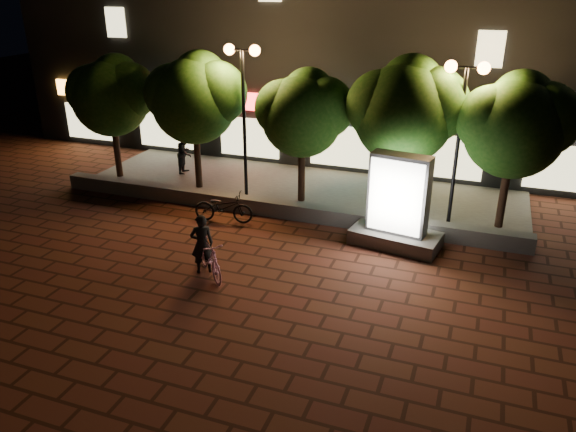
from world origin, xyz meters
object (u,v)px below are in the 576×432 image
at_px(tree_right, 407,107).
at_px(scooter_parked, 223,207).
at_px(ad_kiosk, 398,210).
at_px(pedestrian, 185,153).
at_px(street_lamp_right, 463,102).
at_px(scooter_pink, 209,257).
at_px(tree_far_right, 517,122).
at_px(tree_mid, 304,111).
at_px(tree_left, 196,95).
at_px(street_lamp_left, 243,83).
at_px(rider, 202,244).
at_px(tree_far_left, 112,93).

bearing_deg(tree_right, scooter_parked, -153.95).
bearing_deg(ad_kiosk, scooter_parked, -177.83).
distance_m(tree_right, ad_kiosk, 3.38).
bearing_deg(pedestrian, street_lamp_right, -106.99).
distance_m(scooter_pink, scooter_parked, 3.53).
bearing_deg(tree_right, tree_far_right, -0.00).
xyz_separation_m(tree_mid, ad_kiosk, (3.62, -2.30, -2.11)).
distance_m(tree_left, pedestrian, 3.14).
bearing_deg(pedestrian, tree_right, -106.81).
height_order(tree_left, ad_kiosk, tree_left).
height_order(tree_far_right, ad_kiosk, tree_far_right).
bearing_deg(street_lamp_left, tree_left, 172.30).
distance_m(tree_right, scooter_parked, 6.49).
bearing_deg(tree_mid, ad_kiosk, -32.48).
relative_size(tree_right, rider, 3.07).
height_order(tree_left, street_lamp_right, street_lamp_right).
height_order(scooter_pink, pedestrian, pedestrian).
height_order(tree_left, scooter_parked, tree_left).
distance_m(ad_kiosk, scooter_parked, 5.49).
height_order(tree_far_left, rider, tree_far_left).
height_order(street_lamp_right, ad_kiosk, street_lamp_right).
height_order(tree_far_right, street_lamp_left, street_lamp_left).
xyz_separation_m(tree_mid, rider, (-0.87, -5.70, -2.39)).
xyz_separation_m(tree_left, pedestrian, (-1.34, 1.21, -2.57)).
distance_m(tree_mid, scooter_pink, 6.43).
relative_size(rider, scooter_parked, 0.86).
bearing_deg(ad_kiosk, rider, -142.94).
xyz_separation_m(tree_far_right, scooter_pink, (-7.11, -5.82, -2.83)).
distance_m(tree_far_left, tree_right, 10.81).
xyz_separation_m(tree_far_right, scooter_parked, (-8.34, -2.51, -2.87)).
xyz_separation_m(tree_far_right, pedestrian, (-11.84, 1.21, -2.49)).
relative_size(tree_far_left, tree_left, 0.95).
relative_size(tree_far_left, tree_far_right, 0.97).
bearing_deg(scooter_parked, scooter_pink, -169.36).
distance_m(tree_far_left, rider, 9.08).
bearing_deg(street_lamp_left, tree_mid, 7.31).
relative_size(tree_far_left, rider, 2.81).
bearing_deg(tree_far_right, ad_kiosk, -141.35).
bearing_deg(tree_far_right, pedestrian, 174.18).
height_order(scooter_parked, pedestrian, pedestrian).
relative_size(tree_far_right, ad_kiosk, 1.73).
relative_size(tree_right, scooter_parked, 2.66).
xyz_separation_m(tree_far_left, tree_right, (10.80, 0.00, 0.27)).
bearing_deg(tree_far_left, street_lamp_left, -2.76).
distance_m(street_lamp_right, pedestrian, 10.82).
distance_m(tree_left, tree_right, 7.30).
height_order(tree_far_left, tree_right, tree_right).
bearing_deg(tree_far_right, street_lamp_right, -170.39).
distance_m(tree_left, scooter_pink, 7.33).
height_order(tree_right, scooter_parked, tree_right).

